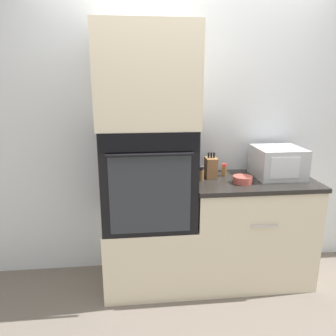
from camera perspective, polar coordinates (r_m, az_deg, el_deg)
The scene contains 12 objects.
ground_plane at distance 2.84m, azimuth 5.23°, elevation -21.98°, with size 12.00×12.00×0.00m, color #6B6056.
wall_back at distance 2.92m, azimuth 3.40°, elevation 6.03°, with size 8.00×0.05×2.50m.
oven_cabinet_base at distance 2.89m, azimuth -3.26°, elevation -14.35°, with size 0.74×0.60×0.58m.
wall_oven at distance 2.62m, azimuth -3.48°, elevation -1.32°, with size 0.71×0.64×0.78m.
oven_cabinet_upper at distance 2.52m, azimuth -3.76°, elevation 15.48°, with size 0.74×0.60×0.73m.
counter_unit at distance 2.98m, azimuth 13.93°, elevation -10.27°, with size 1.02×0.63×0.91m.
microwave at distance 2.92m, azimuth 18.55°, elevation 0.97°, with size 0.39×0.38×0.25m.
knife_block at distance 2.78m, azimuth 7.49°, elevation 0.10°, with size 0.09×0.13×0.21m.
bowl at distance 2.69m, azimuth 12.86°, elevation -1.96°, with size 0.16×0.16×0.06m.
condiment_jar_near at distance 2.85m, azimuth 9.75°, elevation -0.33°, with size 0.04×0.04×0.11m.
condiment_jar_mid at distance 2.69m, azimuth 5.76°, elevation -1.01°, with size 0.05×0.05×0.12m.
condiment_jar_far at distance 2.89m, azimuth 5.91°, elevation -0.38°, with size 0.04×0.04×0.07m.
Camera 1 is at (-0.48, -2.22, 1.71)m, focal length 35.00 mm.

